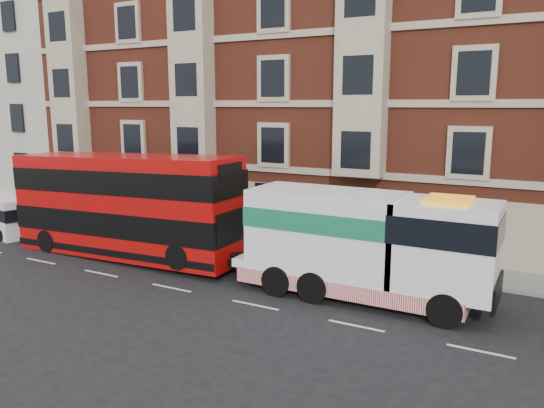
{
  "coord_description": "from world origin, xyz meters",
  "views": [
    {
      "loc": [
        9.57,
        -16.35,
        7.45
      ],
      "look_at": [
        -1.44,
        4.0,
        3.1
      ],
      "focal_mm": 35.0,
      "sensor_mm": 36.0,
      "label": 1
    }
  ],
  "objects": [
    {
      "name": "double_decker_bus",
      "position": [
        -8.88,
        2.58,
        2.67
      ],
      "size": [
        12.45,
        2.86,
        5.04
      ],
      "color": "#B50B0A",
      "rests_on": "ground"
    },
    {
      "name": "tow_truck",
      "position": [
        3.19,
        2.58,
        2.2
      ],
      "size": [
        9.97,
        2.95,
        4.15
      ],
      "color": "white",
      "rests_on": "ground"
    },
    {
      "name": "cream_block",
      "position": [
        -30.0,
        14.0,
        8.34
      ],
      "size": [
        16.0,
        10.0,
        16.8
      ],
      "color": "beige",
      "rests_on": "ground"
    },
    {
      "name": "ground",
      "position": [
        0.0,
        0.0,
        0.0
      ],
      "size": [
        120.0,
        120.0,
        0.0
      ],
      "primitive_type": "plane",
      "color": "black",
      "rests_on": "ground"
    },
    {
      "name": "pedestrian",
      "position": [
        -8.32,
        7.15,
        0.92
      ],
      "size": [
        0.56,
        0.37,
        1.53
      ],
      "primitive_type": "imported",
      "rotation": [
        0.0,
        0.0,
        -0.01
      ],
      "color": "#181D31",
      "rests_on": "sidewalk"
    },
    {
      "name": "box_van",
      "position": [
        -18.34,
        2.7,
        1.09
      ],
      "size": [
        4.56,
        2.7,
        2.22
      ],
      "rotation": [
        0.0,
        0.0,
        -0.25
      ],
      "color": "white",
      "rests_on": "ground"
    },
    {
      "name": "lamp_post_west",
      "position": [
        -6.0,
        6.2,
        2.68
      ],
      "size": [
        0.35,
        0.15,
        4.35
      ],
      "color": "black",
      "rests_on": "sidewalk"
    },
    {
      "name": "sidewalk",
      "position": [
        0.0,
        7.5,
        0.07
      ],
      "size": [
        90.0,
        3.0,
        0.15
      ],
      "primitive_type": "cube",
      "color": "slate",
      "rests_on": "ground"
    },
    {
      "name": "victorian_terrace",
      "position": [
        0.5,
        15.0,
        10.07
      ],
      "size": [
        45.0,
        12.0,
        20.4
      ],
      "color": "brown",
      "rests_on": "ground"
    }
  ]
}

